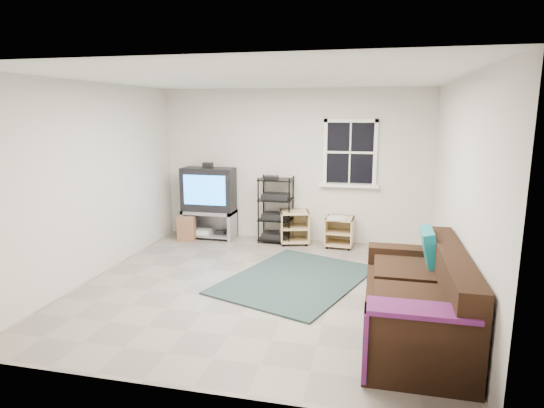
% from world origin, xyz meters
% --- Properties ---
extents(room, '(4.60, 4.62, 4.60)m').
position_xyz_m(room, '(0.95, 2.27, 1.48)').
color(room, gray).
rests_on(room, ground).
extents(tv_unit, '(0.92, 0.46, 1.35)m').
position_xyz_m(tv_unit, '(-1.47, 2.05, 0.74)').
color(tv_unit, gray).
rests_on(tv_unit, ground).
extents(av_rack, '(0.57, 0.41, 1.14)m').
position_xyz_m(av_rack, '(-0.26, 2.07, 0.49)').
color(av_rack, black).
rests_on(av_rack, ground).
extents(side_table_left, '(0.58, 0.58, 0.56)m').
position_xyz_m(side_table_left, '(0.06, 2.08, 0.30)').
color(side_table_left, tan).
rests_on(side_table_left, ground).
extents(side_table_right, '(0.47, 0.48, 0.52)m').
position_xyz_m(side_table_right, '(0.83, 2.03, 0.29)').
color(side_table_right, tan).
rests_on(side_table_right, ground).
extents(sofa, '(0.94, 2.11, 0.97)m').
position_xyz_m(sofa, '(1.85, -0.90, 0.34)').
color(sofa, black).
rests_on(sofa, ground).
extents(shag_rug, '(2.16, 2.52, 0.03)m').
position_xyz_m(shag_rug, '(0.40, 0.32, 0.01)').
color(shag_rug, '#321E16').
rests_on(shag_rug, ground).
extents(paper_bag, '(0.33, 0.24, 0.43)m').
position_xyz_m(paper_bag, '(-1.80, 1.80, 0.21)').
color(paper_bag, brown).
rests_on(paper_bag, ground).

